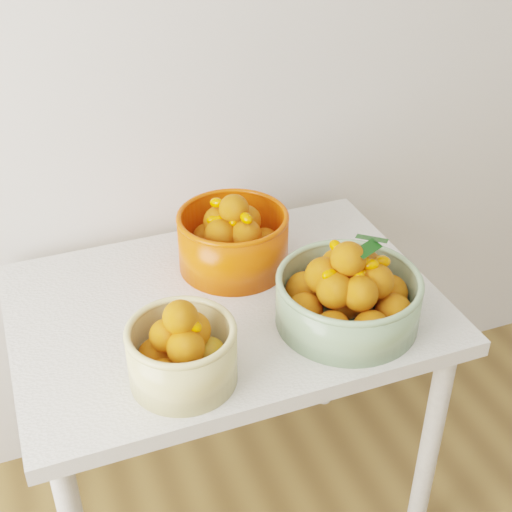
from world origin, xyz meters
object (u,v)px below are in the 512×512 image
(table, at_px, (226,333))
(bowl_orange, at_px, (233,239))
(bowl_cream, at_px, (182,351))
(bowl_green, at_px, (348,295))

(table, height_order, bowl_orange, bowl_orange)
(bowl_cream, xyz_separation_m, bowl_green, (0.40, 0.05, -0.00))
(bowl_green, bearing_deg, table, 144.88)
(table, bearing_deg, bowl_cream, -127.15)
(bowl_orange, bearing_deg, bowl_green, -61.26)
(bowl_green, distance_m, bowl_orange, 0.35)
(table, distance_m, bowl_orange, 0.23)
(bowl_cream, distance_m, bowl_green, 0.40)
(bowl_cream, relative_size, bowl_green, 0.71)
(table, relative_size, bowl_orange, 3.11)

